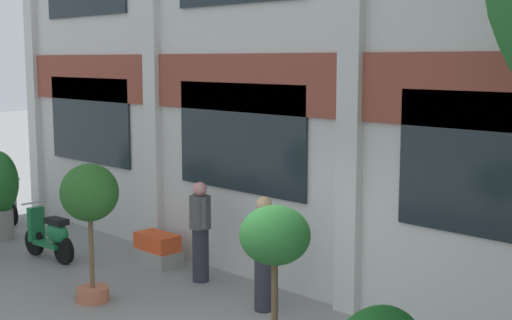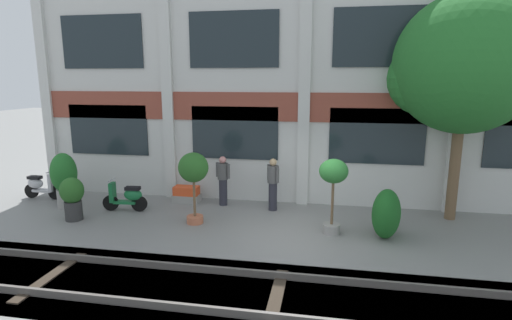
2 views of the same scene
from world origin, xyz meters
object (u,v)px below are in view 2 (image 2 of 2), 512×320
broadleaf_tree (465,68)px  potted_plant_terracotta_small (193,172)px  potted_plant_fluted_column (64,177)px  scooter_second_parked (127,197)px  topiary_hedge (386,214)px  resident_by_doorway (273,183)px  potted_plant_square_trough (187,195)px  potted_plant_ribbed_drum (72,196)px  scooter_near_curb (41,186)px  resident_watching_tracks (223,179)px  potted_plant_low_pan (333,179)px

broadleaf_tree → potted_plant_terracotta_small: 7.82m
potted_plant_fluted_column → scooter_second_parked: 2.15m
potted_plant_fluted_column → topiary_hedge: 9.59m
potted_plant_fluted_column → resident_by_doorway: 6.50m
potted_plant_square_trough → resident_by_doorway: (2.89, -0.31, 0.62)m
potted_plant_ribbed_drum → scooter_near_curb: 2.91m
resident_by_doorway → resident_watching_tracks: resident_by_doorway is taller
potted_plant_square_trough → scooter_second_parked: (-1.47, -1.19, 0.19)m
potted_plant_ribbed_drum → resident_watching_tracks: resident_watching_tracks is taller
potted_plant_ribbed_drum → potted_plant_fluted_column: bearing=133.2°
potted_plant_fluted_column → resident_watching_tracks: bearing=12.5°
topiary_hedge → potted_plant_square_trough: bearing=162.0°
potted_plant_ribbed_drum → broadleaf_tree: bearing=10.8°
broadleaf_tree → potted_plant_fluted_column: 12.08m
scooter_near_curb → topiary_hedge: size_ratio=1.10×
potted_plant_terracotta_small → resident_by_doorway: bearing=37.1°
potted_plant_square_trough → potted_plant_fluted_column: 3.80m
broadleaf_tree → resident_by_doorway: broadleaf_tree is taller
potted_plant_square_trough → potted_plant_fluted_column: potted_plant_fluted_column is taller
potted_plant_low_pan → resident_by_doorway: potted_plant_low_pan is taller
potted_plant_square_trough → resident_watching_tracks: bearing=-4.1°
resident_watching_tracks → topiary_hedge: 5.09m
potted_plant_terracotta_small → potted_plant_ribbed_drum: potted_plant_terracotta_small is taller
broadleaf_tree → scooter_second_parked: 10.29m
potted_plant_ribbed_drum → scooter_near_curb: size_ratio=0.90×
potted_plant_terracotta_small → resident_by_doorway: 2.57m
potted_plant_terracotta_small → scooter_near_curb: (-5.84, 1.32, -1.04)m
potted_plant_terracotta_small → resident_watching_tracks: size_ratio=1.27×
potted_plant_low_pan → potted_plant_fluted_column: 8.26m
potted_plant_fluted_column → scooter_near_curb: potted_plant_fluted_column is taller
potted_plant_ribbed_drum → topiary_hedge: (8.59, 0.24, -0.07)m
potted_plant_low_pan → topiary_hedge: size_ratio=1.57×
potted_plant_low_pan → broadleaf_tree: bearing=27.3°
potted_plant_fluted_column → scooter_second_parked: potted_plant_fluted_column is taller
potted_plant_low_pan → topiary_hedge: 1.58m
scooter_second_parked → topiary_hedge: topiary_hedge is taller
scooter_near_curb → topiary_hedge: (10.94, -1.45, 0.19)m
broadleaf_tree → potted_plant_low_pan: 4.71m
potted_plant_square_trough → scooter_near_curb: bearing=-174.2°
potted_plant_square_trough → resident_by_doorway: 2.97m
topiary_hedge → resident_by_doorway: bearing=152.3°
broadleaf_tree → topiary_hedge: broadleaf_tree is taller
potted_plant_square_trough → resident_by_doorway: resident_by_doorway is taller
potted_plant_low_pan → scooter_near_curb: (-9.60, 1.41, -1.02)m
potted_plant_low_pan → potted_plant_fluted_column: size_ratio=1.15×
potted_plant_fluted_column → scooter_second_parked: bearing=-0.8°
broadleaf_tree → potted_plant_fluted_column: bearing=-175.1°
broadleaf_tree → potted_plant_fluted_column: (-11.58, -0.99, -3.28)m
resident_by_doorway → resident_watching_tracks: 1.64m
broadleaf_tree → potted_plant_terracotta_small: size_ratio=3.10×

